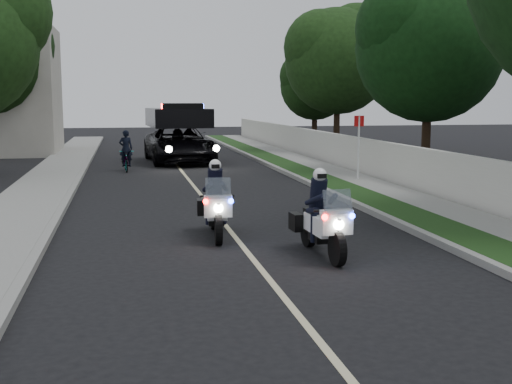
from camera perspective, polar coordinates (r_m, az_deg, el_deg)
ground at (r=13.40m, az=-0.83°, el=-5.17°), size 120.00×120.00×0.00m
curb_right at (r=23.91m, az=4.48°, el=0.86°), size 0.20×60.00×0.15m
grass_verge at (r=24.11m, az=6.08°, el=0.90°), size 1.20×60.00×0.16m
sidewalk_right at (r=24.53m, az=8.98°, el=0.97°), size 1.40×60.00×0.16m
property_wall at (r=24.82m, az=11.18°, el=2.56°), size 0.22×60.00×1.50m
curb_left at (r=23.08m, az=-15.52°, el=0.33°), size 0.20×60.00×0.15m
sidewalk_left at (r=23.19m, az=-18.23°, el=0.26°), size 2.00×60.00×0.16m
lane_marking at (r=23.15m, az=-5.34°, el=0.43°), size 0.12×50.00×0.01m
police_moto_left at (r=14.86m, az=-3.47°, el=-3.86°), size 0.87×2.09×1.74m
police_moto_right at (r=13.12m, az=5.67°, el=-5.49°), size 0.81×2.07×1.73m
police_suv at (r=32.28m, az=-6.63°, el=2.56°), size 3.32×6.50×3.08m
bicycle at (r=28.70m, az=-11.16°, el=1.78°), size 0.69×1.76×0.91m
cyclist at (r=28.70m, az=-11.16°, el=1.78°), size 0.57×0.38×1.56m
sign_post at (r=24.44m, az=8.81°, el=0.76°), size 0.44×0.44×2.55m
tree_right_c at (r=27.88m, az=14.41°, el=1.50°), size 5.94×5.94×9.84m
tree_right_d at (r=38.62m, az=6.96°, el=3.46°), size 7.65×7.65×10.10m
tree_right_e at (r=44.40m, az=5.07°, el=4.08°), size 5.96×5.96×7.71m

